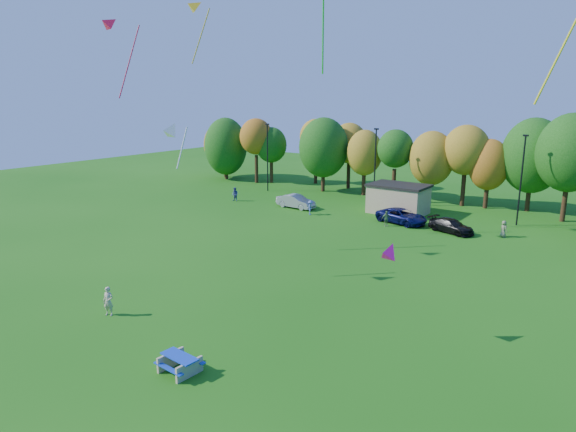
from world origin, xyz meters
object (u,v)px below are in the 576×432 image
Objects in this scene: kite_flyer at (108,301)px; picnic_table at (180,363)px; car_b at (296,201)px; car_d at (451,226)px; car_a at (292,200)px; car_c at (402,216)px.

picnic_table is at bearing -34.81° from kite_flyer.
car_b reaches higher than picnic_table.
picnic_table is at bearing -165.95° from car_d.
car_b reaches higher than car_a.
car_c is at bearing 99.44° from picnic_table.
car_d is at bearing -83.44° from car_c.
car_b is at bearing 120.03° from picnic_table.
car_d is at bearing 90.24° from picnic_table.
car_d is at bearing -88.06° from car_b.
car_a is 1.37m from car_b.
car_c is 1.18× the size of car_d.
kite_flyer is at bearing 179.03° from car_d.
car_b is 0.87× the size of car_c.
kite_flyer is at bearing -164.70° from car_a.
car_a is at bearing 121.12° from picnic_table.
car_a is at bearing 104.81° from car_d.
car_b is 12.92m from car_c.
car_d reaches higher than picnic_table.
car_a is at bearing 60.53° from car_b.
picnic_table is 36.66m from car_b.
picnic_table is 1.14× the size of kite_flyer.
car_c is at bearing -85.63° from car_b.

